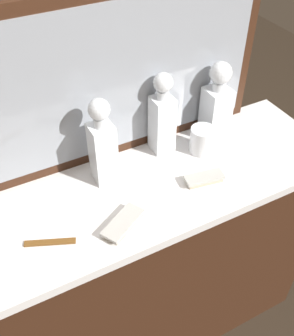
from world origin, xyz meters
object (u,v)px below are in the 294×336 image
Objects in this scene: crystal_decanter_left at (162,121)px; silver_brush_far_left at (204,179)px; crystal_decanter_right at (216,106)px; silver_brush_left at (123,224)px; crystal_decanter_far_right at (103,149)px; tortoiseshell_comb at (50,242)px; crystal_tumbler_front at (202,141)px.

silver_brush_far_left is at bearing -79.50° from crystal_decanter_left.
crystal_decanter_right is 1.86× the size of silver_brush_left.
crystal_decanter_far_right reaches higher than crystal_decanter_right.
crystal_decanter_far_right is at bearing 35.51° from tortoiseshell_comb.
tortoiseshell_comb is (-0.54, -0.01, -0.01)m from silver_brush_far_left.
crystal_decanter_far_right is 0.26m from silver_brush_left.
crystal_decanter_far_right is at bearing -168.90° from crystal_decanter_left.
crystal_decanter_far_right reaches higher than crystal_decanter_left.
silver_brush_far_left reaches higher than tortoiseshell_comb.
silver_brush_left is (-0.04, -0.23, -0.11)m from crystal_decanter_far_right.
crystal_decanter_left is 0.25m from silver_brush_far_left.
crystal_decanter_far_right is 0.36m from silver_brush_far_left.
crystal_tumbler_front is at bearing 25.25° from silver_brush_left.
crystal_tumbler_front is (0.12, -0.08, -0.08)m from crystal_decanter_left.
crystal_decanter_far_right is 2.15× the size of tortoiseshell_comb.
crystal_tumbler_front reaches higher than silver_brush_left.
tortoiseshell_comb is (-0.50, -0.23, -0.12)m from crystal_decanter_left.
crystal_decanter_left is at bearing 147.14° from crystal_tumbler_front.
crystal_decanter_right is at bearing 4.63° from crystal_decanter_far_right.
silver_brush_left is (-0.41, -0.19, -0.03)m from crystal_tumbler_front.
crystal_decanter_left is 3.18× the size of crystal_tumbler_front.
silver_brush_left is 1.10× the size of tortoiseshell_comb.
crystal_tumbler_front is 0.17m from silver_brush_far_left.
crystal_decanter_far_right is 1.04× the size of crystal_decanter_right.
crystal_decanter_left is at bearing 100.50° from silver_brush_far_left.
silver_brush_left is 0.33m from silver_brush_far_left.
silver_brush_far_left is (0.04, -0.22, -0.11)m from crystal_decanter_left.
crystal_decanter_far_right is 2.23× the size of silver_brush_far_left.
silver_brush_far_left is at bearing -120.20° from crystal_tumbler_front.
silver_brush_left is (-0.29, -0.27, -0.11)m from crystal_decanter_left.
tortoiseshell_comb is at bearing -179.16° from silver_brush_far_left.
silver_brush_left is (-0.51, -0.26, -0.11)m from crystal_decanter_right.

